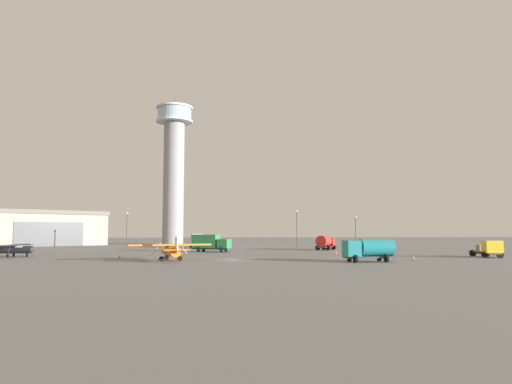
{
  "coord_description": "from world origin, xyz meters",
  "views": [
    {
      "loc": [
        -3.58,
        -63.17,
        3.96
      ],
      "look_at": [
        4.92,
        25.27,
        11.42
      ],
      "focal_mm": 32.22,
      "sensor_mm": 36.0,
      "label": 1
    }
  ],
  "objects": [
    {
      "name": "traffic_cone_near_right",
      "position": [
        16.82,
        11.4,
        0.36
      ],
      "size": [
        0.36,
        0.36,
        0.74
      ],
      "color": "black",
      "rests_on": "ground_plane"
    },
    {
      "name": "airplane_orange",
      "position": [
        -8.88,
        -2.43,
        1.49
      ],
      "size": [
        10.8,
        8.47,
        3.2
      ],
      "rotation": [
        0.0,
        0.0,
        1.85
      ],
      "color": "orange",
      "rests_on": "ground_plane"
    },
    {
      "name": "truck_box_silver",
      "position": [
        -6.91,
        42.18,
        1.72
      ],
      "size": [
        3.65,
        5.96,
        3.18
      ],
      "rotation": [
        0.0,
        0.0,
        4.84
      ],
      "color": "#38383D",
      "rests_on": "ground_plane"
    },
    {
      "name": "truck_fuel_tanker_red",
      "position": [
        19.4,
        28.82,
        1.62
      ],
      "size": [
        5.07,
        6.28,
        2.94
      ],
      "rotation": [
        0.0,
        0.0,
        1.02
      ],
      "color": "#38383D",
      "rests_on": "ground_plane"
    },
    {
      "name": "control_tower",
      "position": [
        -14.87,
        72.22,
        23.3
      ],
      "size": [
        10.72,
        10.72,
        44.52
      ],
      "color": "gray",
      "rests_on": "ground_plane"
    },
    {
      "name": "light_post_east",
      "position": [
        17.21,
        48.19,
        5.29
      ],
      "size": [
        0.44,
        0.44,
        8.92
      ],
      "color": "#38383D",
      "rests_on": "ground_plane"
    },
    {
      "name": "light_post_west",
      "position": [
        -23.08,
        45.28,
        4.87
      ],
      "size": [
        0.44,
        0.44,
        8.11
      ],
      "color": "#38383D",
      "rests_on": "ground_plane"
    },
    {
      "name": "hangar",
      "position": [
        -49.13,
        62.73,
        4.56
      ],
      "size": [
        35.7,
        33.46,
        9.08
      ],
      "rotation": [
        0.0,
        0.0,
        -0.91
      ],
      "color": "gray",
      "rests_on": "ground_plane"
    },
    {
      "name": "truck_fuel_tanker_teal",
      "position": [
        16.2,
        -6.52,
        1.65
      ],
      "size": [
        6.4,
        3.39,
        2.92
      ],
      "rotation": [
        0.0,
        0.0,
        3.22
      ],
      "color": "#38383D",
      "rests_on": "ground_plane"
    },
    {
      "name": "truck_flatbed_yellow",
      "position": [
        36.87,
        0.99,
        1.22
      ],
      "size": [
        3.53,
        5.83,
        2.5
      ],
      "rotation": [
        0.0,
        0.0,
        4.63
      ],
      "color": "#38383D",
      "rests_on": "ground_plane"
    },
    {
      "name": "traffic_cone_near_left",
      "position": [
        -16.81,
        5.04,
        0.36
      ],
      "size": [
        0.36,
        0.36,
        0.73
      ],
      "color": "black",
      "rests_on": "ground_plane"
    },
    {
      "name": "airplane_black",
      "position": [
        -33.37,
        9.01,
        1.26
      ],
      "size": [
        7.15,
        9.09,
        2.69
      ],
      "rotation": [
        0.0,
        0.0,
        6.26
      ],
      "color": "black",
      "rests_on": "ground_plane"
    },
    {
      "name": "ground_plane",
      "position": [
        0.0,
        0.0,
        0.0
      ],
      "size": [
        400.0,
        400.0,
        0.0
      ],
      "primitive_type": "plane",
      "color": "slate"
    },
    {
      "name": "truck_box_green",
      "position": [
        -3.86,
        22.84,
        1.74
      ],
      "size": [
        7.41,
        5.1,
        3.2
      ],
      "rotation": [
        0.0,
        0.0,
        5.86
      ],
      "color": "#38383D",
      "rests_on": "ground_plane"
    },
    {
      "name": "light_post_north",
      "position": [
        33.24,
        52.01,
        4.6
      ],
      "size": [
        0.44,
        0.44,
        7.6
      ],
      "color": "#38383D",
      "rests_on": "ground_plane"
    },
    {
      "name": "traffic_cone_mid_apron",
      "position": [
        23.39,
        -3.47,
        0.34
      ],
      "size": [
        0.36,
        0.36,
        0.69
      ],
      "color": "black",
      "rests_on": "ground_plane"
    }
  ]
}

